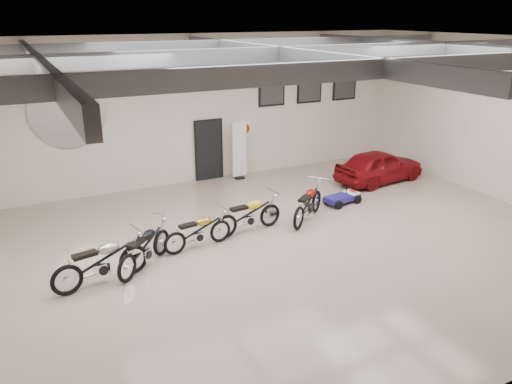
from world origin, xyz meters
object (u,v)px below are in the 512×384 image
motorcycle_yellow (249,214)px  motorcycle_silver (101,261)px  motorcycle_red (308,203)px  go_kart (345,195)px  motorcycle_gold (198,231)px  motorcycle_black (144,247)px  banner_stand (239,152)px  vintage_car (379,166)px

motorcycle_yellow → motorcycle_silver: bearing=-172.2°
motorcycle_red → go_kart: motorcycle_red is taller
motorcycle_gold → go_kart: (5.22, 0.98, -0.22)m
motorcycle_silver → motorcycle_yellow: (4.07, 1.07, -0.04)m
motorcycle_gold → motorcycle_yellow: (1.57, 0.34, 0.04)m
motorcycle_black → motorcycle_gold: size_ratio=1.09×
motorcycle_silver → go_kart: (7.72, 1.71, -0.29)m
motorcycle_black → motorcycle_gold: motorcycle_black is taller
banner_stand → go_kart: bearing=-64.4°
go_kart → vintage_car: 2.62m
motorcycle_black → go_kart: motorcycle_black is taller
go_kart → vintage_car: size_ratio=0.43×
motorcycle_silver → motorcycle_yellow: size_ratio=1.07×
motorcycle_gold → vintage_car: vintage_car is taller
banner_stand → motorcycle_silver: (-5.78, -5.40, -0.44)m
motorcycle_red → vintage_car: 4.50m
motorcycle_yellow → vintage_car: vintage_car is taller
banner_stand → motorcycle_silver: banner_stand is taller
go_kart → vintage_car: bearing=18.6°
motorcycle_yellow → go_kart: (3.65, 0.64, -0.26)m
go_kart → banner_stand: bearing=108.7°
go_kart → motorcycle_yellow: bearing=-179.0°
motorcycle_black → motorcycle_yellow: bearing=-28.1°
motorcycle_red → banner_stand: bearing=54.3°
motorcycle_yellow → banner_stand: bearing=61.3°
go_kart → motorcycle_black: bearing=-177.2°
go_kart → motorcycle_red: bearing=-168.5°
banner_stand → vintage_car: banner_stand is taller
motorcycle_silver → motorcycle_gold: motorcycle_silver is taller
banner_stand → motorcycle_gold: bearing=-127.2°
banner_stand → motorcycle_black: (-4.75, -5.08, -0.48)m
motorcycle_red → motorcycle_black: bearing=150.9°
go_kart → motorcycle_silver: bearing=-176.4°
banner_stand → motorcycle_yellow: 4.68m
motorcycle_black → vintage_car: size_ratio=0.59×
motorcycle_black → banner_stand: bearing=4.9°
motorcycle_black → motorcycle_gold: 1.52m
motorcycle_black → go_kart: (6.68, 1.39, -0.26)m
banner_stand → motorcycle_gold: banner_stand is taller
motorcycle_silver → motorcycle_yellow: bearing=3.0°
motorcycle_silver → vintage_car: (10.02, 2.91, 0.02)m
motorcycle_black → motorcycle_yellow: 3.12m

